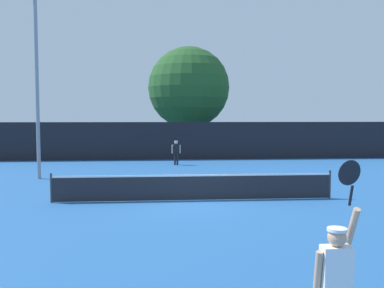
# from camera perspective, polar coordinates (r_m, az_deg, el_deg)

# --- Properties ---
(ground_plane) EXTENTS (120.00, 120.00, 0.00)m
(ground_plane) POSITION_cam_1_polar(r_m,az_deg,el_deg) (15.69, 0.29, -7.66)
(ground_plane) COLOR #235693
(tennis_net) EXTENTS (10.40, 0.08, 1.07)m
(tennis_net) POSITION_cam_1_polar(r_m,az_deg,el_deg) (15.59, 0.29, -5.81)
(tennis_net) COLOR #232328
(tennis_net) RESTS_ON ground
(perimeter_fence) EXTENTS (32.92, 0.12, 2.69)m
(perimeter_fence) POSITION_cam_1_polar(r_m,az_deg,el_deg) (30.09, -2.07, 0.44)
(perimeter_fence) COLOR black
(perimeter_fence) RESTS_ON ground
(player_serving) EXTENTS (0.67, 0.40, 2.56)m
(player_serving) POSITION_cam_1_polar(r_m,az_deg,el_deg) (5.92, 19.00, -16.06)
(player_serving) COLOR white
(player_serving) RESTS_ON ground
(player_receiving) EXTENTS (0.57, 0.23, 1.54)m
(player_receiving) POSITION_cam_1_polar(r_m,az_deg,el_deg) (26.74, -2.17, -0.87)
(player_receiving) COLOR black
(player_receiving) RESTS_ON ground
(tennis_ball) EXTENTS (0.07, 0.07, 0.07)m
(tennis_ball) POSITION_cam_1_polar(r_m,az_deg,el_deg) (17.13, -5.04, -6.58)
(tennis_ball) COLOR #CCE033
(tennis_ball) RESTS_ON ground
(light_pole) EXTENTS (1.18, 0.28, 9.27)m
(light_pole) POSITION_cam_1_polar(r_m,az_deg,el_deg) (22.22, -20.31, 8.98)
(light_pole) COLOR gray
(light_pole) RESTS_ON ground
(large_tree) EXTENTS (6.76, 6.76, 8.86)m
(large_tree) POSITION_cam_1_polar(r_m,az_deg,el_deg) (35.30, -0.44, 7.63)
(large_tree) COLOR brown
(large_tree) RESTS_ON ground
(parked_car_near) EXTENTS (2.37, 4.39, 1.69)m
(parked_car_near) POSITION_cam_1_polar(r_m,az_deg,el_deg) (36.86, -7.75, 0.14)
(parked_car_near) COLOR black
(parked_car_near) RESTS_ON ground
(parked_car_mid) EXTENTS (2.42, 4.41, 1.69)m
(parked_car_mid) POSITION_cam_1_polar(r_m,az_deg,el_deg) (39.16, 11.79, 0.31)
(parked_car_mid) COLOR navy
(parked_car_mid) RESTS_ON ground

